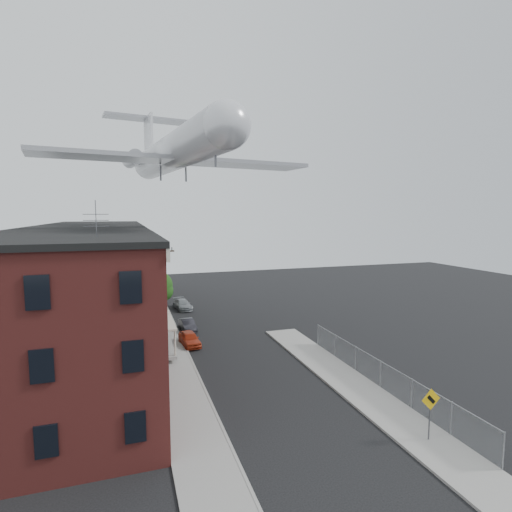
{
  "coord_description": "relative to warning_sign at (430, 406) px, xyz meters",
  "views": [
    {
      "loc": [
        -8.65,
        -16.39,
        11.49
      ],
      "look_at": [
        -0.51,
        8.38,
        8.7
      ],
      "focal_mm": 28.0,
      "sensor_mm": 36.0,
      "label": 1
    }
  ],
  "objects": [
    {
      "name": "ground",
      "position": [
        -5.6,
        1.03,
        -1.88
      ],
      "size": [
        120.0,
        120.0,
        0.0
      ],
      "primitive_type": "plane",
      "color": "black",
      "rests_on": "ground"
    },
    {
      "name": "sidewalk_left",
      "position": [
        -11.1,
        25.03,
        -1.82
      ],
      "size": [
        3.0,
        62.0,
        0.12
      ],
      "primitive_type": "cube",
      "color": "gray",
      "rests_on": "ground"
    },
    {
      "name": "sidewalk_right",
      "position": [
        -0.1,
        7.03,
        -1.82
      ],
      "size": [
        3.0,
        26.0,
        0.12
      ],
      "primitive_type": "cube",
      "color": "gray",
      "rests_on": "ground"
    },
    {
      "name": "curb_left",
      "position": [
        -9.65,
        25.03,
        -1.81
      ],
      "size": [
        0.15,
        62.0,
        0.14
      ],
      "primitive_type": "cube",
      "color": "gray",
      "rests_on": "ground"
    },
    {
      "name": "curb_right",
      "position": [
        -1.55,
        7.03,
        -1.81
      ],
      "size": [
        0.15,
        26.0,
        0.14
      ],
      "primitive_type": "cube",
      "color": "gray",
      "rests_on": "ground"
    },
    {
      "name": "corner_building",
      "position": [
        -17.6,
        8.03,
        3.28
      ],
      "size": [
        10.31,
        12.3,
        12.15
      ],
      "color": "#371211",
      "rests_on": "ground"
    },
    {
      "name": "row_house_a",
      "position": [
        -17.56,
        17.53,
        3.25
      ],
      "size": [
        11.98,
        7.0,
        10.3
      ],
      "color": "#61615F",
      "rests_on": "ground"
    },
    {
      "name": "row_house_b",
      "position": [
        -17.56,
        24.53,
        3.25
      ],
      "size": [
        11.98,
        7.0,
        10.3
      ],
      "color": "gray",
      "rests_on": "ground"
    },
    {
      "name": "row_house_c",
      "position": [
        -17.56,
        31.53,
        3.25
      ],
      "size": [
        11.98,
        7.0,
        10.3
      ],
      "color": "#61615F",
      "rests_on": "ground"
    },
    {
      "name": "row_house_d",
      "position": [
        -17.56,
        38.53,
        3.25
      ],
      "size": [
        11.98,
        7.0,
        10.3
      ],
      "color": "gray",
      "rests_on": "ground"
    },
    {
      "name": "row_house_e",
      "position": [
        -17.56,
        45.53,
        3.25
      ],
      "size": [
        11.98,
        7.0,
        10.3
      ],
      "color": "#61615F",
      "rests_on": "ground"
    },
    {
      "name": "chainlink_fence",
      "position": [
        1.4,
        6.03,
        -0.89
      ],
      "size": [
        0.06,
        18.06,
        1.9
      ],
      "color": "gray",
      "rests_on": "ground"
    },
    {
      "name": "warning_sign",
      "position": [
        0.0,
        0.0,
        0.0
      ],
      "size": [
        1.1,
        0.11,
        2.8
      ],
      "color": "#515156",
      "rests_on": "ground"
    },
    {
      "name": "utility_pole",
      "position": [
        -11.2,
        19.03,
        2.79
      ],
      "size": [
        1.8,
        0.26,
        9.0
      ],
      "color": "black",
      "rests_on": "ground"
    },
    {
      "name": "street_tree",
      "position": [
        -10.87,
        28.95,
        1.57
      ],
      "size": [
        3.22,
        3.2,
        5.2
      ],
      "color": "black",
      "rests_on": "ground"
    },
    {
      "name": "car_near",
      "position": [
        -9.2,
        18.6,
        -1.28
      ],
      "size": [
        1.8,
        3.68,
        1.21
      ],
      "primitive_type": "imported",
      "rotation": [
        0.0,
        0.0,
        0.11
      ],
      "color": "#AD3016",
      "rests_on": "ground"
    },
    {
      "name": "car_mid",
      "position": [
        -8.71,
        23.1,
        -1.32
      ],
      "size": [
        1.48,
        3.52,
        1.13
      ],
      "primitive_type": "imported",
      "rotation": [
        0.0,
        0.0,
        0.08
      ],
      "color": "black",
      "rests_on": "ground"
    },
    {
      "name": "car_far",
      "position": [
        -7.94,
        32.11,
        -1.29
      ],
      "size": [
        2.18,
        4.24,
        1.18
      ],
      "primitive_type": "imported",
      "rotation": [
        0.0,
        0.0,
        0.13
      ],
      "color": "gray",
      "rests_on": "ground"
    },
    {
      "name": "airplane",
      "position": [
        -9.88,
        21.22,
        15.04
      ],
      "size": [
        23.43,
        26.76,
        7.7
      ],
      "color": "silver",
      "rests_on": "ground"
    }
  ]
}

